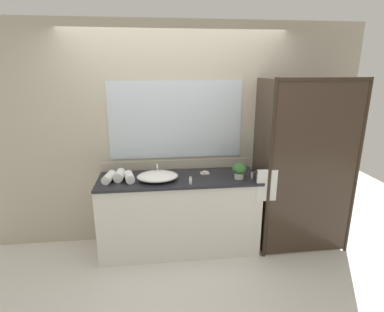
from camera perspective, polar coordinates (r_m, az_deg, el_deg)
name	(u,v)px	position (r m, az deg, el deg)	size (l,w,h in m)	color
ground_plane	(180,248)	(3.83, -2.33, -16.84)	(8.00, 8.00, 0.00)	silver
wall_back_with_mirror	(176,136)	(3.64, -2.99, 3.76)	(4.40, 0.06, 2.60)	#B2A893
vanity_cabinet	(179,214)	(3.61, -2.42, -10.75)	(1.80, 0.58, 0.90)	silver
shower_enclosure	(295,169)	(3.54, 18.79, -2.27)	(1.20, 0.59, 2.00)	#2D2319
sink_basin	(158,176)	(3.36, -6.47, -3.79)	(0.45, 0.35, 0.09)	white
faucet	(157,171)	(3.52, -6.49, -2.85)	(0.17, 0.15, 0.14)	silver
potted_plant	(239,170)	(3.41, 8.87, -2.58)	(0.16, 0.16, 0.18)	beige
soap_dish	(205,172)	(3.55, 2.42, -3.10)	(0.10, 0.07, 0.04)	silver
amenity_bottle_body_wash	(252,175)	(3.46, 11.20, -3.47)	(0.03, 0.03, 0.09)	silver
amenity_bottle_conditioner	(191,181)	(3.23, -0.28, -4.64)	(0.03, 0.03, 0.08)	silver
rolled_towel_near_edge	(109,177)	(3.42, -15.31, -3.88)	(0.09, 0.09, 0.23)	white
rolled_towel_middle	(120,175)	(3.44, -13.42, -3.55)	(0.11, 0.11, 0.20)	white
rolled_towel_far_edge	(129,177)	(3.38, -11.65, -3.88)	(0.10, 0.10, 0.21)	white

